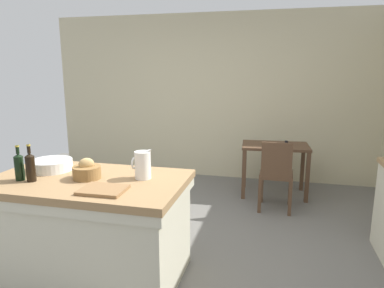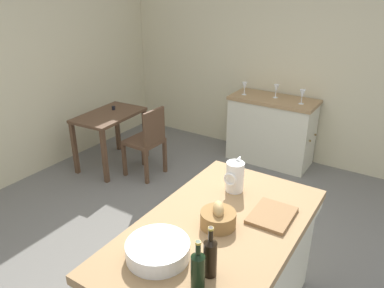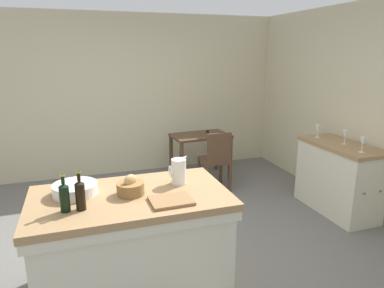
{
  "view_description": "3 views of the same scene",
  "coord_description": "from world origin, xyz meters",
  "px_view_note": "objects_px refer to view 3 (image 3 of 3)",
  "views": [
    {
      "loc": [
        1.01,
        -2.95,
        1.73
      ],
      "look_at": [
        0.26,
        0.11,
        1.06
      ],
      "focal_mm": 32.49,
      "sensor_mm": 36.0,
      "label": 1
    },
    {
      "loc": [
        -2.15,
        -1.43,
        2.28
      ],
      "look_at": [
        0.3,
        0.15,
        0.98
      ],
      "focal_mm": 34.53,
      "sensor_mm": 36.0,
      "label": 2
    },
    {
      "loc": [
        -0.82,
        -3.19,
        1.99
      ],
      "look_at": [
        0.34,
        0.26,
        1.03
      ],
      "focal_mm": 32.51,
      "sensor_mm": 36.0,
      "label": 3
    }
  ],
  "objects_px": {
    "pitcher": "(179,171)",
    "wine_glass_far_left": "(363,142)",
    "wine_bottle_dark": "(80,194)",
    "writing_desk": "(200,142)",
    "wine_glass_middle": "(318,129)",
    "cutting_board": "(171,201)",
    "wine_glass_left": "(345,135)",
    "wooden_chair": "(216,159)",
    "bread_basket": "(130,187)",
    "wine_bottle_amber": "(64,197)",
    "island_table": "(132,238)",
    "side_cabinet": "(338,178)",
    "wash_bowl": "(75,189)"
  },
  "relations": [
    {
      "from": "writing_desk",
      "to": "pitcher",
      "type": "relative_size",
      "value": 3.51
    },
    {
      "from": "writing_desk",
      "to": "cutting_board",
      "type": "relative_size",
      "value": 2.9
    },
    {
      "from": "pitcher",
      "to": "wine_glass_far_left",
      "type": "relative_size",
      "value": 1.5
    },
    {
      "from": "wine_bottle_amber",
      "to": "cutting_board",
      "type": "bearing_deg",
      "value": -6.44
    },
    {
      "from": "wash_bowl",
      "to": "wine_bottle_dark",
      "type": "relative_size",
      "value": 1.2
    },
    {
      "from": "cutting_board",
      "to": "wine_bottle_dark",
      "type": "height_order",
      "value": "wine_bottle_dark"
    },
    {
      "from": "wine_bottle_amber",
      "to": "wooden_chair",
      "type": "bearing_deg",
      "value": 44.64
    },
    {
      "from": "wine_bottle_dark",
      "to": "wine_glass_left",
      "type": "xyz_separation_m",
      "value": [
        3.14,
        0.85,
        0.02
      ]
    },
    {
      "from": "island_table",
      "to": "wine_glass_middle",
      "type": "relative_size",
      "value": 9.69
    },
    {
      "from": "pitcher",
      "to": "wine_glass_far_left",
      "type": "bearing_deg",
      "value": 5.48
    },
    {
      "from": "cutting_board",
      "to": "wine_glass_far_left",
      "type": "distance_m",
      "value": 2.47
    },
    {
      "from": "wash_bowl",
      "to": "wine_glass_middle",
      "type": "bearing_deg",
      "value": 16.98
    },
    {
      "from": "side_cabinet",
      "to": "cutting_board",
      "type": "height_order",
      "value": "same"
    },
    {
      "from": "wooden_chair",
      "to": "pitcher",
      "type": "xyz_separation_m",
      "value": [
        -1.06,
        -1.7,
        0.5
      ]
    },
    {
      "from": "wooden_chair",
      "to": "wine_bottle_amber",
      "type": "height_order",
      "value": "wine_bottle_amber"
    },
    {
      "from": "wine_bottle_dark",
      "to": "wine_glass_far_left",
      "type": "xyz_separation_m",
      "value": [
        3.06,
        0.49,
        0.02
      ]
    },
    {
      "from": "side_cabinet",
      "to": "writing_desk",
      "type": "height_order",
      "value": "side_cabinet"
    },
    {
      "from": "wine_bottle_dark",
      "to": "wine_glass_far_left",
      "type": "relative_size",
      "value": 1.68
    },
    {
      "from": "wooden_chair",
      "to": "bread_basket",
      "type": "distance_m",
      "value": 2.4
    },
    {
      "from": "wooden_chair",
      "to": "wine_bottle_dark",
      "type": "height_order",
      "value": "wine_bottle_dark"
    },
    {
      "from": "wine_glass_far_left",
      "to": "writing_desk",
      "type": "bearing_deg",
      "value": 119.79
    },
    {
      "from": "wooden_chair",
      "to": "wine_glass_middle",
      "type": "xyz_separation_m",
      "value": [
        1.15,
        -0.73,
        0.52
      ]
    },
    {
      "from": "cutting_board",
      "to": "writing_desk",
      "type": "bearing_deg",
      "value": 65.62
    },
    {
      "from": "wine_glass_middle",
      "to": "pitcher",
      "type": "bearing_deg",
      "value": -156.27
    },
    {
      "from": "wooden_chair",
      "to": "wash_bowl",
      "type": "xyz_separation_m",
      "value": [
        -1.93,
        -1.67,
        0.43
      ]
    },
    {
      "from": "pitcher",
      "to": "wine_bottle_amber",
      "type": "bearing_deg",
      "value": -163.87
    },
    {
      "from": "bread_basket",
      "to": "wine_bottle_dark",
      "type": "xyz_separation_m",
      "value": [
        -0.39,
        -0.17,
        0.06
      ]
    },
    {
      "from": "side_cabinet",
      "to": "wine_bottle_dark",
      "type": "xyz_separation_m",
      "value": [
        -3.1,
        -0.86,
        0.54
      ]
    },
    {
      "from": "bread_basket",
      "to": "cutting_board",
      "type": "distance_m",
      "value": 0.37
    },
    {
      "from": "wine_bottle_amber",
      "to": "island_table",
      "type": "bearing_deg",
      "value": 17.92
    },
    {
      "from": "wine_bottle_amber",
      "to": "wine_glass_middle",
      "type": "distance_m",
      "value": 3.39
    },
    {
      "from": "wash_bowl",
      "to": "wine_glass_left",
      "type": "relative_size",
      "value": 2.08
    },
    {
      "from": "wooden_chair",
      "to": "wine_bottle_amber",
      "type": "xyz_separation_m",
      "value": [
        -2.0,
        -1.98,
        0.5
      ]
    },
    {
      "from": "wine_glass_left",
      "to": "wine_glass_far_left",
      "type": "bearing_deg",
      "value": -102.54
    },
    {
      "from": "side_cabinet",
      "to": "cutting_board",
      "type": "relative_size",
      "value": 3.47
    },
    {
      "from": "writing_desk",
      "to": "side_cabinet",
      "type": "bearing_deg",
      "value": -54.21
    },
    {
      "from": "cutting_board",
      "to": "wooden_chair",
      "type": "bearing_deg",
      "value": 59.23
    },
    {
      "from": "wine_bottle_dark",
      "to": "wine_glass_far_left",
      "type": "height_order",
      "value": "wine_bottle_dark"
    },
    {
      "from": "wooden_chair",
      "to": "bread_basket",
      "type": "relative_size",
      "value": 3.99
    },
    {
      "from": "pitcher",
      "to": "wine_glass_left",
      "type": "relative_size",
      "value": 1.55
    },
    {
      "from": "writing_desk",
      "to": "wine_glass_middle",
      "type": "xyz_separation_m",
      "value": [
        1.18,
        -1.32,
        0.4
      ]
    },
    {
      "from": "pitcher",
      "to": "bread_basket",
      "type": "distance_m",
      "value": 0.46
    },
    {
      "from": "bread_basket",
      "to": "cutting_board",
      "type": "relative_size",
      "value": 0.69
    },
    {
      "from": "wash_bowl",
      "to": "wine_glass_far_left",
      "type": "relative_size",
      "value": 2.02
    },
    {
      "from": "cutting_board",
      "to": "bread_basket",
      "type": "bearing_deg",
      "value": 137.67
    },
    {
      "from": "island_table",
      "to": "wooden_chair",
      "type": "relative_size",
      "value": 1.79
    },
    {
      "from": "side_cabinet",
      "to": "wine_glass_middle",
      "type": "relative_size",
      "value": 6.77
    },
    {
      "from": "pitcher",
      "to": "wine_glass_left",
      "type": "xyz_separation_m",
      "value": [
        2.31,
        0.58,
        0.03
      ]
    },
    {
      "from": "side_cabinet",
      "to": "cutting_board",
      "type": "distance_m",
      "value": 2.65
    },
    {
      "from": "pitcher",
      "to": "wine_glass_middle",
      "type": "height_order",
      "value": "pitcher"
    }
  ]
}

